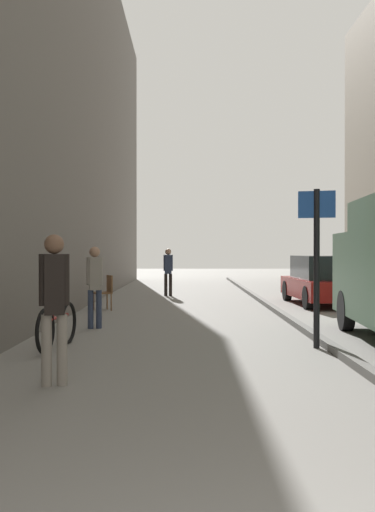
{
  "coord_description": "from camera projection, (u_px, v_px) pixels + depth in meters",
  "views": [
    {
      "loc": [
        -0.71,
        -1.29,
        1.58
      ],
      "look_at": [
        -0.68,
        12.31,
        1.47
      ],
      "focal_mm": 41.23,
      "sensor_mm": 36.0,
      "label": 1
    }
  ],
  "objects": [
    {
      "name": "pedestrian_main_foreground",
      "position": [
        53.0,
        298.0,
        6.9
      ],
      "size": [
        0.35,
        0.25,
        1.78
      ],
      "rotation": [
        0.0,
        0.0,
        0.25
      ],
      "color": "gray",
      "rests_on": "ground_plane"
    },
    {
      "name": "pedestrian_far_crossing",
      "position": [
        167.0,
        269.0,
        20.79
      ],
      "size": [
        0.33,
        0.22,
        1.68
      ],
      "rotation": [
        0.0,
        0.0,
        -0.12
      ],
      "color": "black",
      "rests_on": "ground_plane"
    },
    {
      "name": "bicycle_leaning",
      "position": [
        56.0,
        326.0,
        9.5
      ],
      "size": [
        0.3,
        1.76,
        0.98
      ],
      "rotation": [
        0.0,
        0.0,
        -0.14
      ],
      "color": "black",
      "rests_on": "ground_plane"
    },
    {
      "name": "parked_car",
      "position": [
        323.0,
        281.0,
        17.41
      ],
      "size": [
        1.95,
        4.25,
        1.45
      ],
      "rotation": [
        0.0,
        0.0,
        0.03
      ],
      "color": "maroon",
      "rests_on": "ground_plane"
    },
    {
      "name": "cafe_chair_near_window",
      "position": [
        104.0,
        290.0,
        15.73
      ],
      "size": [
        0.58,
        0.58,
        0.94
      ],
      "rotation": [
        0.0,
        0.0,
        2.0
      ],
      "color": "brown",
      "rests_on": "ground_plane"
    },
    {
      "name": "street_sign_post",
      "position": [
        315.0,
        254.0,
        9.6
      ],
      "size": [
        0.59,
        0.19,
        2.6
      ],
      "rotation": [
        0.0,
        0.0,
        2.88
      ],
      "color": "black",
      "rests_on": "ground_plane"
    },
    {
      "name": "ground_plane",
      "position": [
        218.0,
        321.0,
        13.31
      ],
      "size": [
        80.0,
        80.0,
        0.0
      ],
      "primitive_type": "plane",
      "color": "gray"
    },
    {
      "name": "pedestrian_mid_block",
      "position": [
        93.0,
        281.0,
        12.02
      ],
      "size": [
        0.33,
        0.23,
        1.68
      ],
      "rotation": [
        0.0,
        0.0,
        3.37
      ],
      "color": "#2D3851",
      "rests_on": "ground_plane"
    },
    {
      "name": "kerb_strip",
      "position": [
        287.0,
        318.0,
        13.31
      ],
      "size": [
        0.16,
        40.0,
        0.12
      ],
      "primitive_type": "cube",
      "color": "#615F5B",
      "rests_on": "ground_plane"
    }
  ]
}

